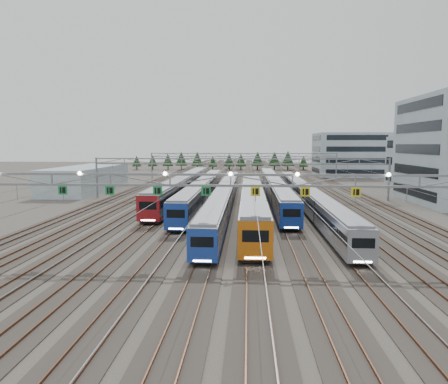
# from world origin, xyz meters

# --- Properties ---
(ground) EXTENTS (400.00, 400.00, 0.00)m
(ground) POSITION_xyz_m (0.00, 0.00, 0.00)
(ground) COLOR #47423A
(ground) RESTS_ON ground
(track_bed) EXTENTS (54.00, 260.00, 5.42)m
(track_bed) POSITION_xyz_m (0.00, 100.00, 1.49)
(track_bed) COLOR #2D2823
(track_bed) RESTS_ON ground
(train_a) EXTENTS (3.08, 60.41, 4.02)m
(train_a) POSITION_xyz_m (-11.25, 43.83, 2.26)
(train_a) COLOR black
(train_a) RESTS_ON ground
(train_b) EXTENTS (2.89, 57.70, 3.77)m
(train_b) POSITION_xyz_m (-6.75, 37.64, 2.14)
(train_b) COLOR black
(train_b) RESTS_ON ground
(train_c) EXTENTS (2.67, 67.62, 3.47)m
(train_c) POSITION_xyz_m (-2.25, 30.15, 1.98)
(train_c) COLOR black
(train_c) RESTS_ON ground
(train_d) EXTENTS (3.11, 51.41, 4.05)m
(train_d) POSITION_xyz_m (2.25, 22.90, 2.28)
(train_d) COLOR black
(train_d) RESTS_ON ground
(train_e) EXTENTS (2.84, 64.98, 3.70)m
(train_e) POSITION_xyz_m (6.75, 42.85, 2.10)
(train_e) COLOR black
(train_e) RESTS_ON ground
(train_f) EXTENTS (2.61, 68.66, 3.40)m
(train_f) POSITION_xyz_m (11.25, 31.25, 1.95)
(train_f) COLOR black
(train_f) RESTS_ON ground
(gantry_near) EXTENTS (56.36, 0.61, 8.08)m
(gantry_near) POSITION_xyz_m (-0.05, -0.12, 7.09)
(gantry_near) COLOR gray
(gantry_near) RESTS_ON ground
(gantry_mid) EXTENTS (56.36, 0.36, 8.00)m
(gantry_mid) POSITION_xyz_m (0.00, 40.00, 6.39)
(gantry_mid) COLOR gray
(gantry_mid) RESTS_ON ground
(gantry_far) EXTENTS (56.36, 0.36, 8.00)m
(gantry_far) POSITION_xyz_m (0.00, 85.00, 6.39)
(gantry_far) COLOR gray
(gantry_far) RESTS_ON ground
(depot_bldg_mid) EXTENTS (14.00, 16.00, 12.46)m
(depot_bldg_mid) POSITION_xyz_m (44.33, 62.40, 6.23)
(depot_bldg_mid) COLOR #97ACB4
(depot_bldg_mid) RESTS_ON ground
(depot_bldg_north) EXTENTS (22.00, 18.00, 14.24)m
(depot_bldg_north) POSITION_xyz_m (35.23, 99.21, 7.12)
(depot_bldg_north) COLOR #97ACB4
(depot_bldg_north) RESTS_ON ground
(west_shed) EXTENTS (10.00, 30.00, 5.52)m
(west_shed) POSITION_xyz_m (-35.14, 52.39, 2.76)
(west_shed) COLOR #97ACB4
(west_shed) RESTS_ON ground
(treeline) EXTENTS (93.80, 5.60, 7.02)m
(treeline) POSITION_xyz_m (-0.90, 128.28, 4.23)
(treeline) COLOR #332114
(treeline) RESTS_ON ground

